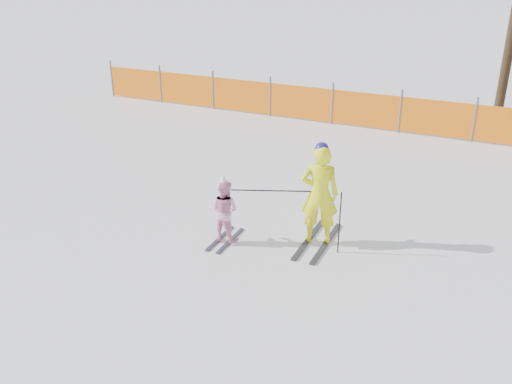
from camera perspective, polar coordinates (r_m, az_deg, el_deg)
ground at (r=10.16m, az=-1.16°, el=-6.21°), size 120.00×120.00×0.00m
adult at (r=10.15m, az=6.37°, el=-0.23°), size 0.78×1.62×1.94m
child at (r=10.33m, az=-3.20°, el=-1.82°), size 0.60×1.03×1.36m
ski_poles at (r=10.05m, az=4.59°, el=-1.30°), size 1.94×0.56×1.18m
safety_fence at (r=17.36m, az=6.41°, el=8.70°), size 15.38×0.06×1.25m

